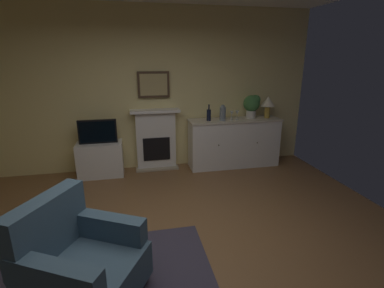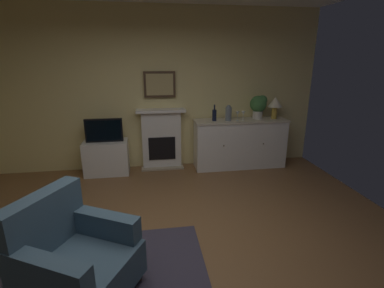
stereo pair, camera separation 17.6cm
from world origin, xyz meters
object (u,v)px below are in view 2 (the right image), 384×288
at_px(tv_cabinet, 107,158).
at_px(armchair, 74,258).
at_px(wine_glass_center, 243,113).
at_px(vase_decorative, 228,113).
at_px(table_lamp, 275,104).
at_px(fireplace_unit, 162,139).
at_px(sideboard_cabinet, 240,143).
at_px(wine_glass_left, 238,114).
at_px(tv_set, 104,130).
at_px(wine_bottle, 214,115).
at_px(potted_plant_small, 259,105).
at_px(framed_picture, 160,84).

height_order(tv_cabinet, armchair, armchair).
bearing_deg(wine_glass_center, vase_decorative, -178.24).
height_order(table_lamp, armchair, table_lamp).
xyz_separation_m(fireplace_unit, sideboard_cabinet, (1.43, -0.18, -0.10)).
relative_size(fireplace_unit, wine_glass_left, 6.67).
bearing_deg(tv_set, wine_bottle, -0.52).
height_order(fireplace_unit, wine_glass_center, fireplace_unit).
relative_size(tv_set, armchair, 0.58).
bearing_deg(table_lamp, potted_plant_small, 171.12).
relative_size(table_lamp, vase_decorative, 1.42).
height_order(wine_glass_left, potted_plant_small, potted_plant_small).
relative_size(wine_glass_center, tv_set, 0.27).
height_order(wine_glass_left, tv_cabinet, wine_glass_left).
distance_m(framed_picture, tv_cabinet, 1.58).
height_order(fireplace_unit, vase_decorative, vase_decorative).
bearing_deg(table_lamp, fireplace_unit, 175.09).
distance_m(wine_bottle, tv_set, 1.92).
distance_m(table_lamp, tv_set, 3.06).
bearing_deg(wine_bottle, tv_set, 179.48).
bearing_deg(armchair, fireplace_unit, 73.18).
distance_m(sideboard_cabinet, vase_decorative, 0.64).
bearing_deg(potted_plant_small, vase_decorative, -170.85).
height_order(sideboard_cabinet, tv_set, tv_set).
distance_m(fireplace_unit, sideboard_cabinet, 1.45).
distance_m(wine_glass_center, tv_cabinet, 2.54).
xyz_separation_m(sideboard_cabinet, wine_glass_left, (-0.08, -0.06, 0.57)).
height_order(framed_picture, vase_decorative, framed_picture).
xyz_separation_m(framed_picture, wine_bottle, (0.93, -0.25, -0.52)).
bearing_deg(fireplace_unit, vase_decorative, -10.88).
bearing_deg(framed_picture, wine_bottle, -14.89).
relative_size(vase_decorative, tv_set, 0.45).
xyz_separation_m(sideboard_cabinet, tv_cabinet, (-2.41, 0.02, -0.15)).
bearing_deg(wine_glass_left, table_lamp, 4.77).
xyz_separation_m(table_lamp, wine_glass_left, (-0.72, -0.06, -0.16)).
bearing_deg(fireplace_unit, armchair, -106.82).
height_order(sideboard_cabinet, wine_glass_center, wine_glass_center).
height_order(wine_bottle, armchair, wine_bottle).
xyz_separation_m(framed_picture, wine_glass_left, (1.35, -0.28, -0.51)).
relative_size(wine_glass_left, wine_glass_center, 1.00).
relative_size(wine_glass_left, potted_plant_small, 0.38).
distance_m(tv_cabinet, armchair, 2.77).
distance_m(table_lamp, tv_cabinet, 3.16).
xyz_separation_m(sideboard_cabinet, tv_set, (-2.41, -0.01, 0.34)).
relative_size(table_lamp, wine_glass_left, 2.42).
bearing_deg(wine_bottle, potted_plant_small, 4.82).
distance_m(sideboard_cabinet, tv_cabinet, 2.41).
height_order(framed_picture, armchair, framed_picture).
height_order(wine_glass_left, tv_set, wine_glass_left).
relative_size(framed_picture, armchair, 0.51).
bearing_deg(wine_bottle, vase_decorative, -5.59).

